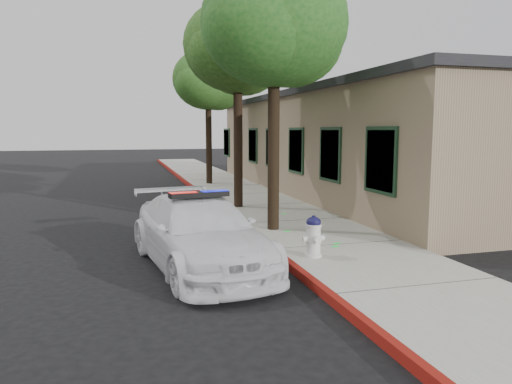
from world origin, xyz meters
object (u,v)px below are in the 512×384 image
object	(u,v)px
street_tree_near	(275,30)
street_tree_far	(209,83)
fire_hydrant	(314,236)
police_car	(200,232)
clapboard_building	(357,144)
street_tree_mid	(237,51)

from	to	relation	value
street_tree_near	street_tree_far	size ratio (longest dim) A/B	1.06
fire_hydrant	street_tree_near	world-z (taller)	street_tree_near
street_tree_far	police_car	bearing A→B (deg)	-101.18
police_car	street_tree_near	bearing A→B (deg)	37.96
clapboard_building	street_tree_mid	xyz separation A→B (m)	(-5.99, -3.12, 3.10)
fire_hydrant	street_tree_far	size ratio (longest dim) A/B	0.13
police_car	street_tree_far	size ratio (longest dim) A/B	0.80
street_tree_mid	street_tree_far	world-z (taller)	street_tree_mid
fire_hydrant	street_tree_mid	size ratio (longest dim) A/B	0.12
fire_hydrant	street_tree_near	distance (m)	5.39
clapboard_building	street_tree_far	size ratio (longest dim) A/B	3.29
fire_hydrant	street_tree_near	xyz separation A→B (m)	(0.07, 2.83, 4.58)
police_car	street_tree_mid	distance (m)	8.12
clapboard_building	street_tree_near	bearing A→B (deg)	-130.51
police_car	street_tree_far	distance (m)	14.48
street_tree_near	street_tree_mid	world-z (taller)	street_tree_mid
street_tree_near	police_car	bearing A→B (deg)	-133.37
clapboard_building	fire_hydrant	size ratio (longest dim) A/B	24.83
police_car	fire_hydrant	bearing A→B (deg)	-18.19
fire_hydrant	street_tree_near	bearing A→B (deg)	85.25
clapboard_building	fire_hydrant	bearing A→B (deg)	-121.59
fire_hydrant	clapboard_building	bearing A→B (deg)	55.04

